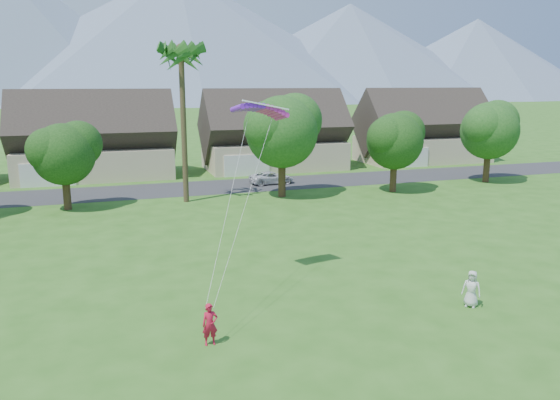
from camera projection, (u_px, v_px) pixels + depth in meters
name	position (u px, v px, depth m)	size (l,w,h in m)	color
ground	(371.00, 370.00, 18.35)	(500.00, 500.00, 0.00)	#2D6019
street	(199.00, 188.00, 49.96)	(90.00, 7.00, 0.01)	#2D2D30
kite_flyer	(210.00, 324.00, 19.96)	(0.58, 0.38, 1.59)	red
watcher	(471.00, 289.00, 23.39)	(0.79, 0.51, 1.61)	silver
parked_car	(272.00, 178.00, 51.93)	(1.95, 4.23, 1.18)	silver
mountain_ridge	(138.00, 40.00, 257.12)	(540.00, 240.00, 70.00)	slate
houses_row	(189.00, 141.00, 57.75)	(72.75, 8.19, 8.86)	beige
tree_row	(196.00, 142.00, 42.93)	(62.27, 6.67, 8.45)	#47301C
fan_palm	(181.00, 51.00, 41.76)	(3.00, 3.00, 13.80)	#4C3D26
parafoil_kite	(260.00, 108.00, 25.35)	(2.76, 1.25, 0.50)	#7A1CD2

